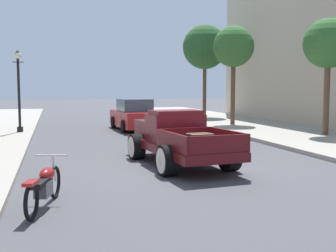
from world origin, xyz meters
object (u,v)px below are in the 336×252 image
object	(u,v)px
street_lamp_far	(19,85)
motorcycle_parked	(44,185)
street_tree_second	(234,47)
street_tree_nearest	(328,44)
car_background_red	(134,116)
hotrod_truck_maroon	(176,138)
street_tree_third	(205,47)

from	to	relation	value
street_lamp_far	motorcycle_parked	bearing A→B (deg)	-84.17
street_lamp_far	street_tree_second	bearing A→B (deg)	6.99
street_tree_second	street_tree_nearest	bearing A→B (deg)	-74.79
motorcycle_parked	street_lamp_far	size ratio (longest dim) A/B	0.54
street_tree_nearest	street_tree_second	distance (m)	6.50
street_tree_nearest	street_lamp_far	bearing A→B (deg)	160.00
motorcycle_parked	street_tree_second	xyz separation A→B (m)	(10.26, 14.38, 4.10)
car_background_red	street_tree_nearest	xyz separation A→B (m)	(7.63, -5.65, 3.38)
street_lamp_far	street_tree_nearest	bearing A→B (deg)	-20.00
car_background_red	street_tree_second	world-z (taller)	street_tree_second
motorcycle_parked	car_background_red	size ratio (longest dim) A/B	0.47
car_background_red	street_tree_nearest	bearing A→B (deg)	-36.54
car_background_red	street_tree_nearest	distance (m)	10.08
hotrod_truck_maroon	street_tree_nearest	world-z (taller)	street_tree_nearest
hotrod_truck_maroon	street_lamp_far	size ratio (longest dim) A/B	1.31
motorcycle_parked	street_lamp_far	bearing A→B (deg)	95.83
hotrod_truck_maroon	street_lamp_far	world-z (taller)	street_lamp_far
motorcycle_parked	car_background_red	bearing A→B (deg)	72.53
hotrod_truck_maroon	car_background_red	bearing A→B (deg)	86.40
motorcycle_parked	car_background_red	xyz separation A→B (m)	(4.33, 13.77, 0.33)
hotrod_truck_maroon	street_lamp_far	xyz separation A→B (m)	(-5.03, 9.10, 1.63)
hotrod_truck_maroon	street_lamp_far	bearing A→B (deg)	118.94
motorcycle_parked	street_tree_third	size ratio (longest dim) A/B	0.31
hotrod_truck_maroon	street_tree_nearest	bearing A→B (deg)	27.35
motorcycle_parked	street_tree_third	xyz separation A→B (m)	(10.76, 20.41, 4.66)
street_tree_third	street_tree_nearest	bearing A→B (deg)	-84.43
motorcycle_parked	street_tree_nearest	size ratio (longest dim) A/B	0.40
street_lamp_far	street_tree_nearest	distance (m)	14.25
motorcycle_parked	hotrod_truck_maroon	bearing A→B (deg)	46.09
hotrod_truck_maroon	car_background_red	size ratio (longest dim) A/B	1.15
street_lamp_far	car_background_red	bearing A→B (deg)	8.22
street_lamp_far	street_tree_second	distance (m)	11.87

